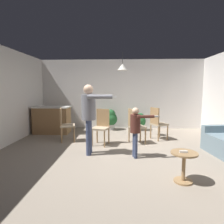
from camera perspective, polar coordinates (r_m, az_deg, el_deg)
The scene contains 14 objects.
ground at distance 4.68m, azimuth 2.94°, elevation -12.60°, with size 7.68×7.68×0.00m, color gray.
wall_back at distance 7.62m, azimuth 2.81°, elevation 5.32°, with size 6.40×0.10×2.70m, color silver.
kitchen_counter at distance 7.06m, azimuth -17.49°, elevation -2.23°, with size 1.26×0.66×0.95m.
side_table_by_couch at distance 3.51m, azimuth 20.68°, elevation -14.18°, with size 0.44×0.44×0.52m.
person_adult at distance 4.52m, azimuth -6.83°, elevation 0.14°, with size 0.83×0.48×1.67m.
person_child at distance 4.35m, azimuth 7.12°, elevation -4.39°, with size 0.62×0.33×1.15m.
dining_chair_by_counter at distance 5.50m, azimuth 6.83°, elevation -3.79°, with size 0.53×0.53×1.00m.
dining_chair_near_wall at distance 6.04m, azimuth 13.43°, elevation -2.96°, with size 0.57×0.57×1.00m.
dining_chair_centre_back at distance 5.84m, azimuth -13.86°, elevation -3.31°, with size 0.51×0.51×1.00m.
dining_chair_spare at distance 5.38m, azimuth -3.16°, elevation -4.00°, with size 0.52×0.52×1.00m.
potted_plant_corner at distance 7.30m, azimuth -0.45°, elevation -1.97°, with size 0.51×0.51×0.79m.
potted_plant_by_wall at distance 7.30m, azimuth 8.39°, elevation -2.59°, with size 0.43×0.43×0.66m.
spare_remote_on_table at distance 3.41m, azimuth 20.61°, elevation -11.08°, with size 0.04×0.13×0.04m, color white.
ceiling_light_pendant at distance 6.15m, azimuth 3.16°, elevation 13.33°, with size 0.32×0.32×0.55m.
Camera 1 is at (-0.04, -4.41, 1.57)m, focal length 30.57 mm.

